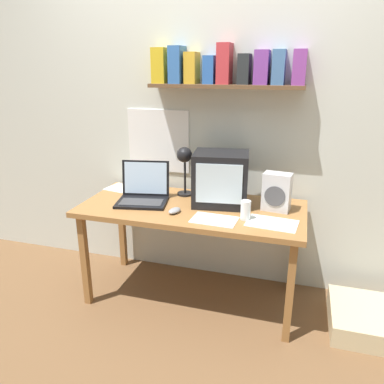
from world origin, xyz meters
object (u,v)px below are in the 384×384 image
laptop (144,191)px  open_notebook (272,223)px  floor_cushion (370,320)px  crt_monitor (221,179)px  corner_desk (192,215)px  computer_mouse (175,211)px  juice_glass (246,211)px  loose_paper_near_monitor (121,188)px  space_heater (277,192)px  printed_handout (214,220)px  desk_lamp (184,161)px

laptop → open_notebook: (0.90, -0.15, -0.06)m
laptop → floor_cushion: 1.69m
floor_cushion → crt_monitor: bearing=172.9°
corner_desk → floor_cushion: (1.19, -0.03, -0.57)m
corner_desk → computer_mouse: bearing=-115.8°
juice_glass → loose_paper_near_monitor: size_ratio=0.50×
loose_paper_near_monitor → space_heater: bearing=-6.2°
loose_paper_near_monitor → printed_handout: same height
desk_lamp → juice_glass: desk_lamp is taller
open_notebook → laptop: bearing=170.3°
crt_monitor → computer_mouse: (-0.24, -0.25, -0.16)m
printed_handout → laptop: bearing=160.2°
crt_monitor → floor_cushion: 1.31m
open_notebook → floor_cushion: bearing=10.2°
juice_glass → floor_cushion: size_ratio=0.25×
laptop → desk_lamp: 0.36m
crt_monitor → desk_lamp: 0.29m
open_notebook → crt_monitor: bearing=146.8°
juice_glass → open_notebook: 0.17m
open_notebook → printed_handout: 0.35m
desk_lamp → juice_glass: bearing=-45.4°
laptop → computer_mouse: (0.28, -0.16, -0.05)m
space_heater → open_notebook: space_heater is taller
juice_glass → printed_handout: size_ratio=0.42×
computer_mouse → floor_cushion: bearing=5.6°
laptop → space_heater: (0.90, 0.08, 0.06)m
crt_monitor → open_notebook: bearing=-40.9°
printed_handout → desk_lamp: bearing=130.7°
open_notebook → printed_handout: (-0.34, -0.05, 0.00)m
space_heater → crt_monitor: bearing=-173.7°
computer_mouse → floor_cushion: 1.42m
desk_lamp → space_heater: desk_lamp is taller
desk_lamp → corner_desk: bearing=-72.0°
loose_paper_near_monitor → crt_monitor: bearing=-8.2°
space_heater → open_notebook: (-0.00, -0.23, -0.12)m
laptop → computer_mouse: bearing=-40.2°
open_notebook → desk_lamp: bearing=154.9°
crt_monitor → printed_handout: (0.03, -0.29, -0.18)m
computer_mouse → loose_paper_near_monitor: 0.67m
floor_cushion → juice_glass: bearing=-173.0°
laptop → space_heater: laptop is taller
crt_monitor → laptop: (-0.53, -0.09, -0.11)m
corner_desk → space_heater: size_ratio=5.99×
desk_lamp → printed_handout: 0.53m
corner_desk → printed_handout: bearing=-43.8°
desk_lamp → space_heater: bearing=-21.0°
juice_glass → printed_handout: 0.20m
space_heater → floor_cushion: (0.64, -0.12, -0.76)m
computer_mouse → loose_paper_near_monitor: computer_mouse is taller
desk_lamp → computer_mouse: bearing=-99.3°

